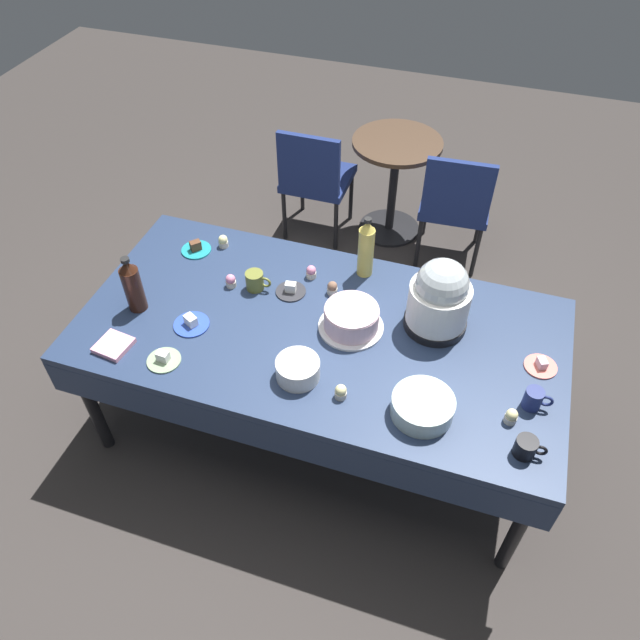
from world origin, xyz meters
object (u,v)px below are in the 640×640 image
(cupcake_mint, at_px, (231,281))
(soda_bottle_cola, at_px, (133,286))
(ceramic_snack_bowl, at_px, (298,369))
(dessert_plate_teal, at_px, (196,248))
(cupcake_vanilla, at_px, (511,416))
(frosted_layer_cake, at_px, (351,319))
(dessert_plate_cobalt, at_px, (191,323))
(maroon_chair_left, at_px, (315,176))
(coffee_mug_black, at_px, (526,447))
(round_cafe_table, at_px, (395,170))
(dessert_plate_coral, at_px, (541,365))
(cupcake_berry, at_px, (341,392))
(glass_salad_bowl, at_px, (423,406))
(dessert_plate_sage, at_px, (164,359))
(coffee_mug_olive, at_px, (255,281))
(cupcake_rose, at_px, (311,272))
(cupcake_lemon, at_px, (332,288))
(coffee_mug_navy, at_px, (534,399))
(slow_cooker, at_px, (439,298))
(cupcake_cocoa, at_px, (223,241))
(soda_bottle_ginger_ale, at_px, (366,248))
(maroon_chair_right, at_px, (456,201))
(potluck_table, at_px, (320,337))
(dessert_plate_charcoal, at_px, (291,290))

(cupcake_mint, distance_m, soda_bottle_cola, 0.46)
(ceramic_snack_bowl, xyz_separation_m, dessert_plate_teal, (-0.78, 0.62, -0.03))
(cupcake_vanilla, bearing_deg, frosted_layer_cake, 158.19)
(dessert_plate_cobalt, xyz_separation_m, maroon_chair_left, (0.01, 1.74, -0.27))
(coffee_mug_black, xyz_separation_m, round_cafe_table, (-0.99, 2.18, -0.29))
(dessert_plate_coral, xyz_separation_m, cupcake_berry, (-0.77, -0.42, 0.02))
(glass_salad_bowl, distance_m, dessert_plate_coral, 0.59)
(dessert_plate_sage, bearing_deg, frosted_layer_cake, 31.86)
(coffee_mug_olive, bearing_deg, cupcake_rose, 34.88)
(coffee_mug_black, bearing_deg, ceramic_snack_bowl, 174.73)
(glass_salad_bowl, height_order, cupcake_lemon, glass_salad_bowl)
(cupcake_rose, relative_size, coffee_mug_navy, 0.58)
(coffee_mug_navy, bearing_deg, dessert_plate_sage, -170.74)
(dessert_plate_cobalt, bearing_deg, frosted_layer_cake, 16.88)
(slow_cooker, xyz_separation_m, cupcake_rose, (-0.64, 0.14, -0.14))
(cupcake_cocoa, xyz_separation_m, soda_bottle_ginger_ale, (0.75, 0.03, 0.12))
(dessert_plate_coral, bearing_deg, frosted_layer_cake, -178.08)
(ceramic_snack_bowl, height_order, coffee_mug_olive, coffee_mug_olive)
(cupcake_mint, bearing_deg, coffee_mug_olive, 10.79)
(cupcake_vanilla, bearing_deg, maroon_chair_right, 104.42)
(ceramic_snack_bowl, height_order, coffee_mug_black, ceramic_snack_bowl)
(glass_salad_bowl, bearing_deg, cupcake_lemon, 134.42)
(dessert_plate_teal, relative_size, maroon_chair_left, 0.18)
(soda_bottle_ginger_ale, xyz_separation_m, maroon_chair_right, (0.31, 1.14, -0.41))
(dessert_plate_cobalt, height_order, soda_bottle_cola, soda_bottle_cola)
(potluck_table, bearing_deg, cupcake_mint, 165.00)
(soda_bottle_cola, xyz_separation_m, coffee_mug_black, (1.79, -0.25, -0.10))
(cupcake_lemon, bearing_deg, dessert_plate_coral, -9.56)
(glass_salad_bowl, relative_size, dessert_plate_cobalt, 1.53)
(frosted_layer_cake, height_order, cupcake_mint, frosted_layer_cake)
(dessert_plate_coral, xyz_separation_m, maroon_chair_right, (-0.56, 1.50, -0.27))
(cupcake_rose, bearing_deg, coffee_mug_black, -32.78)
(round_cafe_table, bearing_deg, dessert_plate_teal, -116.47)
(cupcake_vanilla, xyz_separation_m, soda_bottle_cola, (-1.72, 0.11, 0.11))
(cupcake_berry, relative_size, coffee_mug_navy, 0.58)
(glass_salad_bowl, height_order, cupcake_cocoa, glass_salad_bowl)
(cupcake_vanilla, xyz_separation_m, cupcake_lemon, (-0.89, 0.49, 0.00))
(cupcake_cocoa, distance_m, maroon_chair_right, 1.61)
(cupcake_cocoa, distance_m, coffee_mug_black, 1.78)
(dessert_plate_cobalt, distance_m, coffee_mug_olive, 0.37)
(dessert_plate_teal, distance_m, soda_bottle_cola, 0.48)
(dessert_plate_charcoal, relative_size, cupcake_lemon, 2.16)
(dessert_plate_cobalt, height_order, dessert_plate_teal, dessert_plate_teal)
(coffee_mug_navy, distance_m, maroon_chair_right, 1.83)
(glass_salad_bowl, relative_size, round_cafe_table, 0.35)
(dessert_plate_charcoal, relative_size, coffee_mug_navy, 1.26)
(slow_cooker, bearing_deg, cupcake_berry, -119.00)
(ceramic_snack_bowl, distance_m, dessert_plate_charcoal, 0.52)
(coffee_mug_navy, height_order, round_cafe_table, coffee_mug_navy)
(dessert_plate_teal, relative_size, cupcake_cocoa, 2.28)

